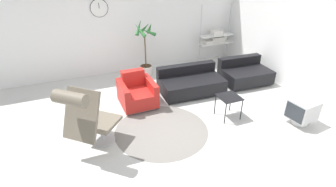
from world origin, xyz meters
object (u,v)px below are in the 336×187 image
(armchair_red, at_px, (137,94))
(shelf_unit, at_px, (216,38))
(potted_plant, at_px, (146,56))
(couch_low, at_px, (191,83))
(side_table, at_px, (229,99))
(lounge_chair, at_px, (86,114))
(crt_television, at_px, (302,111))
(couch_second, at_px, (244,74))

(armchair_red, bearing_deg, shelf_unit, -151.24)
(armchair_red, relative_size, potted_plant, 0.52)
(couch_low, height_order, side_table, couch_low)
(armchair_red, bearing_deg, side_table, 142.45)
(side_table, bearing_deg, armchair_red, 143.21)
(armchair_red, xyz_separation_m, shelf_unit, (3.01, 1.71, 0.47))
(lounge_chair, height_order, crt_television, lounge_chair)
(couch_low, bearing_deg, side_table, 102.31)
(couch_second, bearing_deg, side_table, 46.02)
(couch_second, height_order, shelf_unit, shelf_unit)
(armchair_red, xyz_separation_m, side_table, (1.59, -1.19, 0.15))
(lounge_chair, relative_size, side_table, 2.73)
(couch_second, relative_size, shelf_unit, 0.72)
(couch_low, height_order, crt_television, couch_low)
(couch_second, bearing_deg, crt_television, 88.92)
(lounge_chair, xyz_separation_m, couch_low, (2.56, 1.35, -0.53))
(side_table, bearing_deg, couch_second, 43.15)
(lounge_chair, bearing_deg, shelf_unit, 77.38)
(lounge_chair, distance_m, side_table, 2.79)
(side_table, distance_m, potted_plant, 2.80)
(armchair_red, xyz_separation_m, couch_low, (1.38, 0.10, -0.04))
(armchair_red, distance_m, potted_plant, 1.63)
(side_table, height_order, potted_plant, potted_plant)
(armchair_red, xyz_separation_m, couch_second, (2.94, 0.07, -0.04))
(lounge_chair, xyz_separation_m, crt_television, (3.98, -0.70, -0.48))
(lounge_chair, distance_m, couch_low, 2.94)
(side_table, bearing_deg, potted_plant, 109.09)
(lounge_chair, xyz_separation_m, side_table, (2.77, 0.06, -0.34))
(lounge_chair, relative_size, crt_television, 2.43)
(potted_plant, relative_size, shelf_unit, 0.88)
(armchair_red, bearing_deg, lounge_chair, 45.90)
(potted_plant, bearing_deg, shelf_unit, 6.29)
(couch_low, xyz_separation_m, crt_television, (1.42, -2.05, 0.05))
(side_table, xyz_separation_m, crt_television, (1.21, -0.75, -0.14))
(lounge_chair, relative_size, potted_plant, 0.85)
(armchair_red, relative_size, couch_low, 0.52)
(couch_low, distance_m, couch_second, 1.56)
(couch_low, height_order, shelf_unit, shelf_unit)
(side_table, distance_m, shelf_unit, 3.24)
(armchair_red, height_order, crt_television, armchair_red)
(lounge_chair, bearing_deg, couch_low, 70.02)
(couch_low, distance_m, side_table, 1.32)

